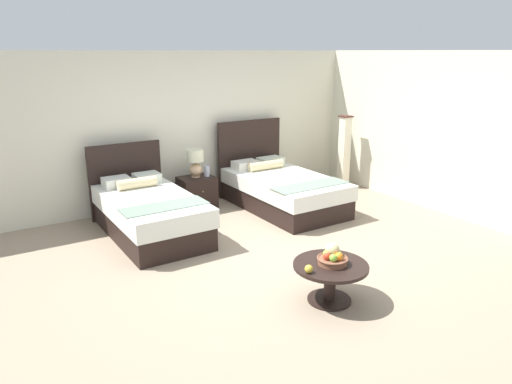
{
  "coord_description": "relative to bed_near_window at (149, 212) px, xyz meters",
  "views": [
    {
      "loc": [
        -3.24,
        -4.63,
        2.52
      ],
      "look_at": [
        -0.06,
        0.45,
        0.74
      ],
      "focal_mm": 33.4,
      "sensor_mm": 36.0,
      "label": 1
    }
  ],
  "objects": [
    {
      "name": "wall_side_right",
      "position": [
        4.41,
        -1.19,
        0.94
      ],
      "size": [
        0.12,
        4.83,
        2.54
      ],
      "primitive_type": "cube",
      "color": "beige",
      "rests_on": "ground"
    },
    {
      "name": "bed_near_window",
      "position": [
        0.0,
        0.0,
        0.0
      ],
      "size": [
        1.15,
        2.09,
        1.17
      ],
      "color": "black",
      "rests_on": "ground"
    },
    {
      "name": "loose_apple",
      "position": [
        0.62,
        -2.87,
        0.14
      ],
      "size": [
        0.08,
        0.08,
        0.08
      ],
      "color": "gold",
      "rests_on": "coffee_table"
    },
    {
      "name": "wall_back",
      "position": [
        1.15,
        1.22,
        0.94
      ],
      "size": [
        10.13,
        0.12,
        2.54
      ],
      "primitive_type": "cube",
      "color": "beige",
      "rests_on": "ground"
    },
    {
      "name": "fruit_bowl",
      "position": [
        0.96,
        -2.83,
        0.17
      ],
      "size": [
        0.32,
        0.32,
        0.2
      ],
      "color": "brown",
      "rests_on": "coffee_table"
    },
    {
      "name": "coffee_table",
      "position": [
        0.93,
        -2.83,
        -0.02
      ],
      "size": [
        0.78,
        0.78,
        0.42
      ],
      "color": "black",
      "rests_on": "ground"
    },
    {
      "name": "bed_near_corner",
      "position": [
        2.3,
        0.01,
        -0.01
      ],
      "size": [
        1.28,
        2.2,
        1.35
      ],
      "color": "black",
      "rests_on": "ground"
    },
    {
      "name": "ground_plane",
      "position": [
        1.15,
        -1.59,
        -0.34
      ],
      "size": [
        10.13,
        9.23,
        0.02
      ],
      "primitive_type": "cube",
      "color": "gray"
    },
    {
      "name": "nightstand",
      "position": [
        1.08,
        0.69,
        -0.06
      ],
      "size": [
        0.58,
        0.46,
        0.54
      ],
      "color": "black",
      "rests_on": "ground"
    },
    {
      "name": "table_lamp",
      "position": [
        1.08,
        0.71,
        0.48
      ],
      "size": [
        0.27,
        0.27,
        0.46
      ],
      "color": "tan",
      "rests_on": "nightstand"
    },
    {
      "name": "vase",
      "position": [
        1.25,
        0.65,
        0.3
      ],
      "size": [
        0.09,
        0.09,
        0.18
      ],
      "color": "#B5B7CC",
      "rests_on": "nightstand"
    },
    {
      "name": "floor_lamp_corner",
      "position": [
        4.01,
        0.39,
        0.36
      ],
      "size": [
        0.21,
        0.21,
        1.37
      ],
      "color": "#44241F",
      "rests_on": "ground"
    }
  ]
}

